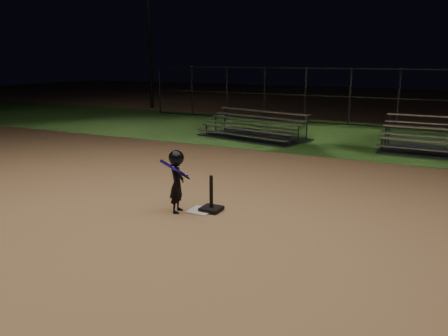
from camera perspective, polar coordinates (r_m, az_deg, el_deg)
ground at (r=8.89m, az=-2.96°, el=-5.43°), size 80.00×80.00×0.00m
grass_strip at (r=18.00m, az=13.22°, el=4.01°), size 60.00×8.00×0.01m
home_plate at (r=8.88m, az=-2.96°, el=-5.36°), size 0.45×0.45×0.02m
batting_tee at (r=8.84m, az=-1.60°, el=-4.53°), size 0.38×0.38×0.69m
child_batter at (r=8.71m, az=-5.92°, el=-1.45°), size 0.45×0.62×1.21m
bleacher_left at (r=16.95m, az=3.71°, el=4.42°), size 4.30×2.79×0.97m
backstop_fence at (r=20.76m, az=15.47°, el=8.57°), size 20.08×0.08×2.50m
light_pole_left at (r=27.58m, az=-9.45°, el=17.69°), size 0.90×0.53×8.30m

